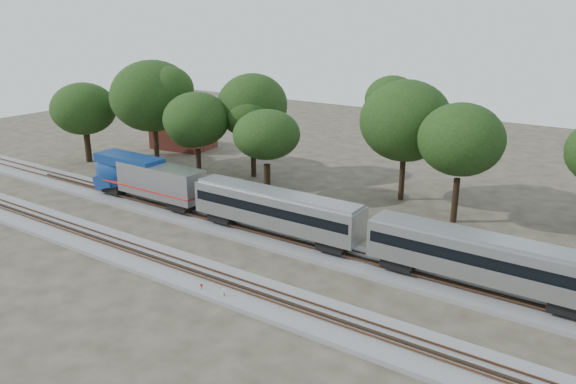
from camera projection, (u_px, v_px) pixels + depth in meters
The scene contains 14 objects.
ground at pixel (207, 253), 50.64m from camera, with size 160.00×160.00×0.00m, color #383328.
track_far at pixel (248, 231), 55.28m from camera, with size 160.00×5.00×0.73m.
track_near at pixel (175, 267), 47.43m from camera, with size 160.00×5.00×0.73m.
switch_stand_red at pixel (202, 287), 43.19m from camera, with size 0.28×0.05×0.89m.
switch_stand_white at pixel (224, 293), 42.17m from camera, with size 0.32×0.11×1.03m.
switch_lever at pixel (211, 293), 43.26m from camera, with size 0.50×0.30×0.30m, color #512D19.
brick_building at pixel (183, 134), 88.87m from camera, with size 9.64×7.30×4.31m.
tree_0 at pixel (84, 109), 79.02m from camera, with size 7.81×7.81×11.01m.
tree_1 at pixel (153, 96), 75.29m from camera, with size 10.10×10.10×14.24m.
tree_2 at pixel (196, 120), 68.50m from camera, with size 8.33×8.33×11.74m.
tree_3 at pixel (252, 106), 71.23m from camera, with size 9.50×9.50×13.39m.
tree_4 at pixel (267, 135), 63.25m from camera, with size 7.68×7.68×10.82m.
tree_5 at pixel (406, 121), 62.23m from camera, with size 9.36×9.36×13.19m.
tree_6 at pixel (461, 140), 55.53m from camera, with size 8.84×8.84×12.47m.
Camera 1 is at (32.34, -34.14, 20.90)m, focal length 35.00 mm.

